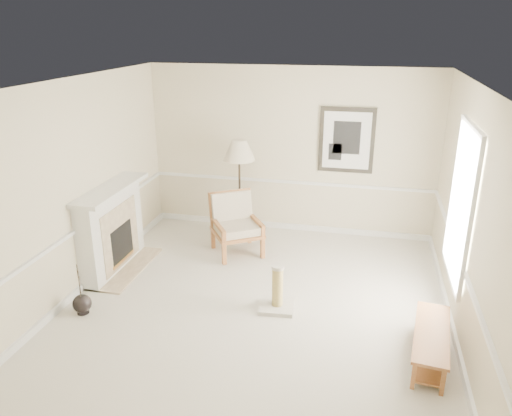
{
  "coord_description": "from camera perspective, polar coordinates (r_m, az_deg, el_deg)",
  "views": [
    {
      "loc": [
        1.29,
        -5.65,
        3.54
      ],
      "look_at": [
        -0.15,
        0.7,
        1.13
      ],
      "focal_mm": 35.0,
      "sensor_mm": 36.0,
      "label": 1
    }
  ],
  "objects": [
    {
      "name": "fireplace",
      "position": [
        7.79,
        -16.11,
        -2.36
      ],
      "size": [
        0.64,
        1.64,
        1.31
      ],
      "color": "white",
      "rests_on": "ground"
    },
    {
      "name": "floor_lamp",
      "position": [
        8.4,
        -1.94,
        6.31
      ],
      "size": [
        0.68,
        0.68,
        1.72
      ],
      "rotation": [
        0.0,
        0.0,
        0.32
      ],
      "color": "black",
      "rests_on": "ground"
    },
    {
      "name": "bench",
      "position": [
        6.04,
        19.36,
        -14.12
      ],
      "size": [
        0.53,
        1.28,
        0.36
      ],
      "rotation": [
        0.0,
        0.0,
        -0.13
      ],
      "color": "#965430",
      "rests_on": "ground"
    },
    {
      "name": "room",
      "position": [
        6.07,
        1.36,
        4.33
      ],
      "size": [
        5.04,
        5.54,
        2.92
      ],
      "color": "beige",
      "rests_on": "ground"
    },
    {
      "name": "armchair",
      "position": [
        8.13,
        -2.42,
        -1.49
      ],
      "size": [
        1.03,
        1.05,
        0.97
      ],
      "rotation": [
        0.0,
        0.0,
        0.58
      ],
      "color": "#965430",
      "rests_on": "ground"
    },
    {
      "name": "floor_vase",
      "position": [
        6.94,
        -19.25,
        -10.33
      ],
      "size": [
        0.24,
        0.24,
        0.71
      ],
      "rotation": [
        0.0,
        0.0,
        0.0
      ],
      "color": "black",
      "rests_on": "ground"
    },
    {
      "name": "ground",
      "position": [
        6.79,
        -0.06,
        -11.09
      ],
      "size": [
        5.5,
        5.5,
        0.0
      ],
      "primitive_type": "plane",
      "color": "silver",
      "rests_on": "ground"
    },
    {
      "name": "scratching_post",
      "position": [
        6.64,
        2.45,
        -9.91
      ],
      "size": [
        0.47,
        0.47,
        0.63
      ],
      "rotation": [
        0.0,
        0.0,
        0.07
      ],
      "color": "silver",
      "rests_on": "ground"
    }
  ]
}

